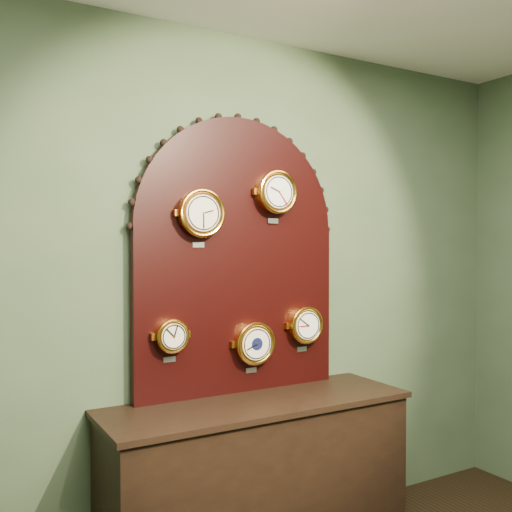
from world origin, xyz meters
TOP-DOWN VIEW (x-y plane):
  - wall_back at (0.00, 2.50)m, footprint 4.00×0.00m
  - shop_counter at (0.00, 2.23)m, footprint 1.60×0.50m
  - display_board at (0.00, 2.45)m, footprint 1.26×0.06m
  - roman_clock at (-0.25, 2.38)m, footprint 0.25×0.08m
  - arabic_clock at (0.21, 2.38)m, footprint 0.24×0.08m
  - hygrometer at (-0.41, 2.38)m, footprint 0.17×0.08m
  - barometer at (0.06, 2.38)m, footprint 0.24×0.08m
  - tide_clock at (0.40, 2.38)m, footprint 0.22×0.08m

SIDE VIEW (x-z plane):
  - shop_counter at x=0.00m, z-range 0.00..0.80m
  - barometer at x=0.06m, z-range 0.96..1.24m
  - tide_clock at x=0.40m, z-range 1.04..1.31m
  - hygrometer at x=-0.41m, z-range 1.06..1.29m
  - wall_back at x=0.00m, z-range -0.60..3.40m
  - display_board at x=0.00m, z-range 0.86..2.39m
  - roman_clock at x=-0.25m, z-range 1.65..1.95m
  - arabic_clock at x=0.21m, z-range 1.78..2.08m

